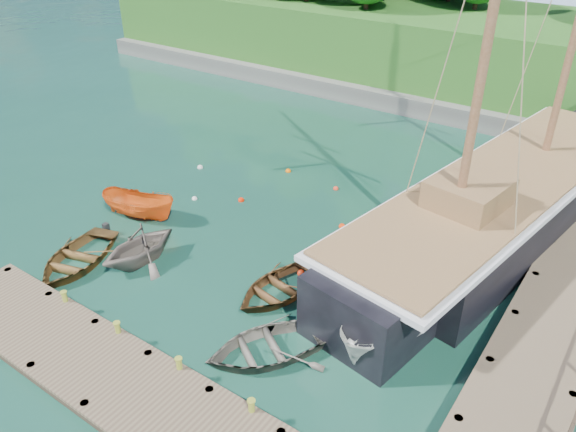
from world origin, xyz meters
name	(u,v)px	position (x,y,z in m)	size (l,w,h in m)	color
ground	(233,283)	(0.00, 0.00, 0.00)	(160.00, 160.00, 0.00)	#133B2A
dock_near	(148,399)	(2.00, -6.50, 0.43)	(20.00, 3.20, 1.10)	brown
dock_east	(569,288)	(11.50, 7.00, 0.43)	(3.20, 24.00, 1.10)	brown
bollard_0	(69,313)	(-4.00, -5.10, 0.00)	(0.26, 0.26, 0.45)	olive
bollard_1	(121,345)	(-1.00, -5.10, 0.00)	(0.26, 0.26, 0.45)	olive
bollard_2	(181,381)	(2.00, -5.10, 0.00)	(0.26, 0.26, 0.45)	olive
bollard_3	(252,424)	(5.00, -5.10, 0.00)	(0.26, 0.26, 0.45)	olive
rowboat_0	(78,264)	(-6.43, -2.83, 0.00)	(3.23, 4.52, 0.94)	brown
rowboat_1	(141,262)	(-4.32, -1.12, 0.00)	(3.13, 3.63, 1.91)	#6C6057
rowboat_2	(279,293)	(1.92, 0.53, 0.00)	(2.95, 4.13, 0.86)	#523319
rowboat_3	(267,353)	(3.56, -2.44, 0.00)	(3.19, 4.46, 0.92)	#59554B
rowboat_4	(355,301)	(4.71, 1.89, 0.00)	(3.14, 4.39, 0.91)	#52301F
motorboat_orange	(141,217)	(-7.20, 1.49, 0.00)	(1.51, 4.01, 1.55)	#E75C16
cabin_boat_white	(391,346)	(7.00, 0.40, 0.00)	(1.85, 4.92, 1.90)	silver
schooner	(499,209)	(7.59, 10.24, 1.23)	(8.98, 29.51, 22.09)	black
mooring_buoy_0	(195,199)	(-6.31, 4.40, 0.00)	(0.29, 0.29, 0.29)	white
mooring_buoy_1	(241,201)	(-4.20, 5.67, 0.00)	(0.32, 0.32, 0.32)	#F01E00
mooring_buoy_2	(342,227)	(1.44, 6.43, 0.00)	(0.32, 0.32, 0.32)	#EA2F03
mooring_buoy_3	(375,214)	(2.20, 8.44, 0.00)	(0.28, 0.28, 0.28)	white
mooring_buoy_4	(288,172)	(-4.17, 9.92, 0.00)	(0.32, 0.32, 0.32)	#EE6000
mooring_buoy_5	(336,189)	(-0.81, 9.63, 0.00)	(0.29, 0.29, 0.29)	red
mooring_buoy_6	(200,168)	(-8.65, 7.37, 0.00)	(0.34, 0.34, 0.34)	silver
mooring_buoy_7	(301,274)	(1.95, 2.15, 0.00)	(0.35, 0.35, 0.35)	red
headland	(347,1)	(-12.88, 31.36, 5.54)	(51.00, 19.31, 12.90)	#474744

